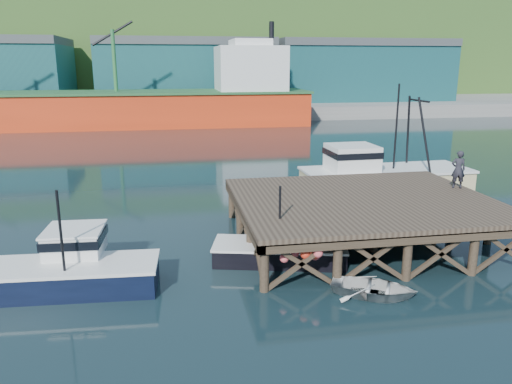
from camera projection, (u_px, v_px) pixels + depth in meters
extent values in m
plane|color=black|center=(249.00, 247.00, 23.27)|extent=(300.00, 300.00, 0.00)
cube|color=brown|center=(363.00, 200.00, 23.70)|extent=(12.00, 10.00, 0.25)
cube|color=#473828|center=(411.00, 239.00, 19.14)|extent=(12.00, 0.30, 0.35)
cylinder|color=#473828|center=(264.00, 271.00, 18.56)|extent=(0.36, 0.36, 2.60)
cylinder|color=#473828|center=(232.00, 203.00, 27.52)|extent=(0.36, 0.36, 2.60)
cylinder|color=#473828|center=(423.00, 194.00, 29.45)|extent=(0.36, 0.36, 2.60)
cube|color=gray|center=(186.00, 105.00, 89.73)|extent=(160.00, 40.00, 2.00)
cube|color=#1B5959|center=(186.00, 74.00, 83.58)|extent=(28.00, 16.00, 9.00)
cube|color=#1B5959|center=(356.00, 73.00, 88.66)|extent=(30.00, 16.00, 9.00)
cube|color=#ED3B16|center=(102.00, 110.00, 66.43)|extent=(55.00, 9.50, 4.40)
cube|color=#26592D|center=(101.00, 93.00, 65.85)|extent=(55.50, 10.00, 0.30)
cube|color=silver|center=(250.00, 69.00, 68.49)|extent=(9.00, 9.00, 6.00)
cube|color=silver|center=(250.00, 44.00, 67.66)|extent=(5.00, 7.00, 1.20)
cylinder|color=black|center=(272.00, 31.00, 67.74)|extent=(0.70, 0.70, 2.50)
cube|color=#2D511E|center=(179.00, 51.00, 115.81)|extent=(220.00, 50.00, 22.00)
cube|color=black|center=(70.00, 278.00, 18.70)|extent=(6.50, 2.67, 0.99)
cube|color=silver|center=(69.00, 265.00, 18.57)|extent=(6.63, 2.73, 0.13)
cube|color=silver|center=(75.00, 243.00, 19.55)|extent=(2.20, 2.20, 0.99)
cube|color=black|center=(75.00, 237.00, 19.50)|extent=(2.32, 2.32, 0.33)
cylinder|color=black|center=(61.00, 232.00, 17.57)|extent=(0.10, 0.10, 3.08)
cube|color=black|center=(280.00, 253.00, 21.43)|extent=(5.89, 3.33, 0.77)
cube|color=silver|center=(280.00, 245.00, 21.33)|extent=(6.01, 3.40, 0.10)
cube|color=silver|center=(280.00, 229.00, 22.21)|extent=(2.24, 2.24, 0.77)
cube|color=black|center=(280.00, 225.00, 22.16)|extent=(2.36, 2.36, 0.26)
cylinder|color=black|center=(280.00, 218.00, 20.46)|extent=(0.10, 0.10, 2.74)
sphere|color=#FD5D63|center=(290.00, 263.00, 18.99)|extent=(0.36, 0.36, 0.36)
sphere|color=#FD5D63|center=(309.00, 256.00, 19.24)|extent=(0.36, 0.36, 0.36)
sphere|color=red|center=(303.00, 256.00, 18.74)|extent=(0.36, 0.36, 0.36)
cube|color=beige|center=(385.00, 184.00, 31.80)|extent=(10.52, 3.91, 1.70)
cube|color=silver|center=(386.00, 170.00, 31.57)|extent=(10.71, 4.11, 0.14)
cube|color=silver|center=(351.00, 159.00, 30.97)|extent=(2.92, 2.74, 1.70)
cube|color=black|center=(352.00, 153.00, 30.88)|extent=(3.02, 2.83, 0.38)
cylinder|color=black|center=(396.00, 130.00, 31.02)|extent=(0.12, 0.12, 5.68)
imported|color=silver|center=(374.00, 288.00, 18.29)|extent=(3.78, 3.43, 0.64)
imported|color=#222129|center=(458.00, 169.00, 25.23)|extent=(0.80, 0.63, 1.93)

